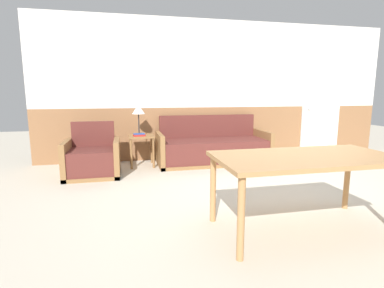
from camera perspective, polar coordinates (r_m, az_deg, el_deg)
The scene contains 9 objects.
ground_plane at distance 3.95m, azimuth 17.62°, elevation -10.06°, with size 16.00×16.00×0.00m, color beige.
wall_back at distance 6.13m, azimuth 5.71°, elevation 10.10°, with size 7.20×0.06×2.70m.
couch at distance 5.64m, azimuth 3.94°, elevation -0.89°, with size 2.07×0.87×0.87m.
armchair at distance 5.01m, azimuth -18.40°, elevation -2.79°, with size 0.84×0.76×0.84m.
side_table at distance 5.42m, azimuth -9.58°, elevation 0.42°, with size 0.44×0.44×0.56m.
table_lamp at distance 5.44m, azimuth -10.16°, elevation 6.22°, with size 0.23×0.23×0.54m.
book_stack at distance 5.32m, azimuth -10.03°, elevation 1.73°, with size 0.22×0.17×0.04m.
dining_table at distance 2.99m, azimuth 20.90°, elevation -3.44°, with size 1.70×0.87×0.73m.
entry_door at distance 7.13m, azimuth 23.37°, elevation 6.58°, with size 0.90×0.09×2.02m.
Camera 1 is at (-1.92, -3.19, 1.31)m, focal length 28.00 mm.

